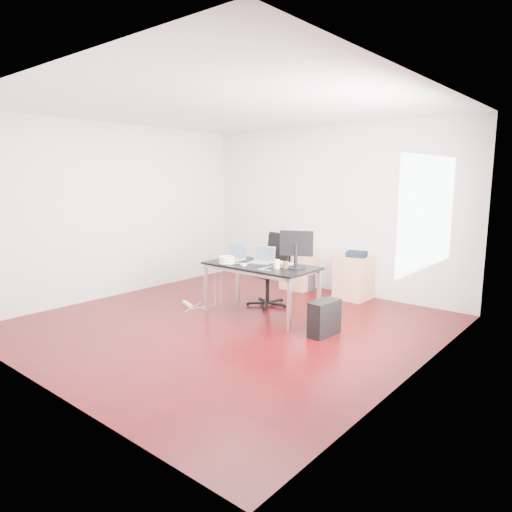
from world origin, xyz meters
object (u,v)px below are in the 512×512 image
Objects in this scene: desk at (261,268)px; office_chair at (272,266)px; pc_tower at (324,318)px; filing_cabinet_right at (353,277)px; filing_cabinet_left at (299,269)px.

office_chair is (-0.21, 0.53, -0.07)m from desk.
office_chair is 2.40× the size of pc_tower.
desk is at bearing -109.55° from filing_cabinet_right.
desk is 0.58m from office_chair.
filing_cabinet_right is 1.56× the size of pc_tower.
filing_cabinet_left and filing_cabinet_right have the same top height.
office_chair reaches higher than pc_tower.
desk reaches higher than filing_cabinet_right.
filing_cabinet_right is at bearing 0.00° from filing_cabinet_left.
office_chair is at bearing 111.88° from desk.
office_chair is 1.40m from filing_cabinet_right.
filing_cabinet_left is at bearing 106.17° from desk.
desk is 1.78m from filing_cabinet_right.
office_chair reaches higher than filing_cabinet_left.
desk is at bearing -73.83° from filing_cabinet_left.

